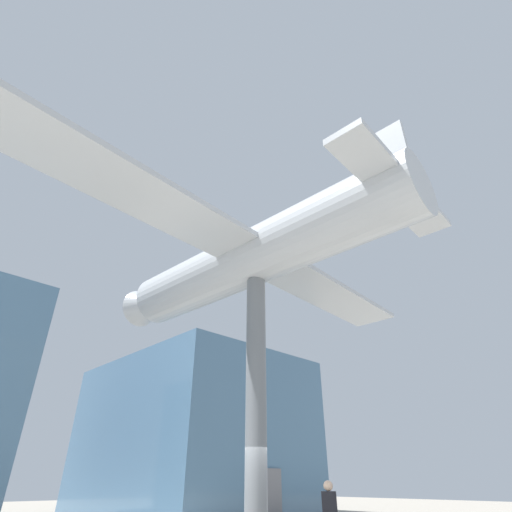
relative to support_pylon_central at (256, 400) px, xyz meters
The scene contains 4 objects.
glass_pavilion_right 17.42m from the support_pylon_central, 59.83° to the left, with size 10.44×13.97×9.33m.
support_pylon_central is the anchor object (origin of this frame).
suspended_airplane 4.69m from the support_pylon_central, 93.43° to the left, with size 16.89×13.20×3.23m.
visitor_person 3.47m from the support_pylon_central, 20.75° to the right, with size 0.41×0.45×1.74m.
Camera 1 is at (-8.21, -8.45, 1.72)m, focal length 28.00 mm.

